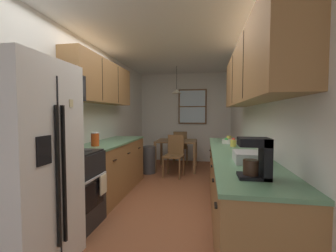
{
  "coord_description": "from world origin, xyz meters",
  "views": [
    {
      "loc": [
        0.61,
        -2.85,
        1.37
      ],
      "look_at": [
        -0.08,
        1.15,
        1.15
      ],
      "focal_mm": 23.7,
      "sensor_mm": 36.0,
      "label": 1
    }
  ],
  "objects_px": {
    "dining_table": "(177,145)",
    "fruit_bowl": "(230,141)",
    "refrigerator": "(22,167)",
    "mug_by_coffeemaker": "(229,138)",
    "stove_range": "(70,189)",
    "trash_bin": "(149,160)",
    "storage_canister": "(95,139)",
    "dining_chair_far": "(180,146)",
    "mug_spare": "(233,143)",
    "dining_chair_near": "(174,153)",
    "dish_rack": "(249,157)",
    "table_serving_bowl": "(176,139)",
    "microwave_over_range": "(58,86)",
    "coffee_maker": "(258,157)"
  },
  "relations": [
    {
      "from": "fruit_bowl",
      "to": "storage_canister",
      "type": "bearing_deg",
      "value": -162.47
    },
    {
      "from": "microwave_over_range",
      "to": "trash_bin",
      "type": "distance_m",
      "value": 2.96
    },
    {
      "from": "stove_range",
      "to": "storage_canister",
      "type": "distance_m",
      "value": 0.84
    },
    {
      "from": "dining_chair_near",
      "to": "storage_canister",
      "type": "height_order",
      "value": "storage_canister"
    },
    {
      "from": "trash_bin",
      "to": "fruit_bowl",
      "type": "height_order",
      "value": "fruit_bowl"
    },
    {
      "from": "dining_chair_far",
      "to": "table_serving_bowl",
      "type": "height_order",
      "value": "dining_chair_far"
    },
    {
      "from": "dining_chair_near",
      "to": "dining_chair_far",
      "type": "bearing_deg",
      "value": 90.33
    },
    {
      "from": "stove_range",
      "to": "dining_chair_near",
      "type": "relative_size",
      "value": 1.22
    },
    {
      "from": "trash_bin",
      "to": "table_serving_bowl",
      "type": "xyz_separation_m",
      "value": [
        0.58,
        0.53,
        0.44
      ]
    },
    {
      "from": "dining_table",
      "to": "table_serving_bowl",
      "type": "relative_size",
      "value": 5.94
    },
    {
      "from": "dining_chair_near",
      "to": "trash_bin",
      "type": "distance_m",
      "value": 0.67
    },
    {
      "from": "trash_bin",
      "to": "storage_canister",
      "type": "distance_m",
      "value": 2.08
    },
    {
      "from": "mug_by_coffeemaker",
      "to": "stove_range",
      "type": "bearing_deg",
      "value": -140.66
    },
    {
      "from": "mug_spare",
      "to": "trash_bin",
      "type": "bearing_deg",
      "value": 136.09
    },
    {
      "from": "dining_chair_near",
      "to": "table_serving_bowl",
      "type": "bearing_deg",
      "value": 94.38
    },
    {
      "from": "stove_range",
      "to": "dining_table",
      "type": "distance_m",
      "value": 3.18
    },
    {
      "from": "trash_bin",
      "to": "table_serving_bowl",
      "type": "relative_size",
      "value": 3.81
    },
    {
      "from": "storage_canister",
      "to": "dining_table",
      "type": "bearing_deg",
      "value": 69.58
    },
    {
      "from": "storage_canister",
      "to": "dining_chair_near",
      "type": "bearing_deg",
      "value": 62.66
    },
    {
      "from": "storage_canister",
      "to": "mug_spare",
      "type": "relative_size",
      "value": 1.73
    },
    {
      "from": "trash_bin",
      "to": "refrigerator",
      "type": "bearing_deg",
      "value": -94.23
    },
    {
      "from": "dining_chair_far",
      "to": "trash_bin",
      "type": "bearing_deg",
      "value": -119.98
    },
    {
      "from": "dish_rack",
      "to": "table_serving_bowl",
      "type": "distance_m",
      "value": 3.44
    },
    {
      "from": "fruit_bowl",
      "to": "mug_spare",
      "type": "bearing_deg",
      "value": -87.69
    },
    {
      "from": "stove_range",
      "to": "table_serving_bowl",
      "type": "relative_size",
      "value": 6.68
    },
    {
      "from": "microwave_over_range",
      "to": "dish_rack",
      "type": "relative_size",
      "value": 1.69
    },
    {
      "from": "refrigerator",
      "to": "mug_by_coffeemaker",
      "type": "xyz_separation_m",
      "value": [
        1.96,
        2.38,
        0.03
      ]
    },
    {
      "from": "dining_chair_far",
      "to": "table_serving_bowl",
      "type": "distance_m",
      "value": 0.61
    },
    {
      "from": "dining_chair_near",
      "to": "storage_canister",
      "type": "relative_size",
      "value": 4.38
    },
    {
      "from": "refrigerator",
      "to": "dining_chair_near",
      "type": "distance_m",
      "value": 3.32
    },
    {
      "from": "refrigerator",
      "to": "stove_range",
      "type": "height_order",
      "value": "refrigerator"
    },
    {
      "from": "dining_table",
      "to": "stove_range",
      "type": "bearing_deg",
      "value": -106.24
    },
    {
      "from": "refrigerator",
      "to": "mug_by_coffeemaker",
      "type": "height_order",
      "value": "refrigerator"
    },
    {
      "from": "trash_bin",
      "to": "microwave_over_range",
      "type": "bearing_deg",
      "value": -98.97
    },
    {
      "from": "dining_chair_far",
      "to": "storage_canister",
      "type": "relative_size",
      "value": 4.38
    },
    {
      "from": "coffee_maker",
      "to": "mug_spare",
      "type": "xyz_separation_m",
      "value": [
        0.02,
        1.63,
        -0.11
      ]
    },
    {
      "from": "refrigerator",
      "to": "table_serving_bowl",
      "type": "distance_m",
      "value": 3.93
    },
    {
      "from": "storage_canister",
      "to": "mug_spare",
      "type": "distance_m",
      "value": 2.03
    },
    {
      "from": "fruit_bowl",
      "to": "table_serving_bowl",
      "type": "bearing_deg",
      "value": 121.34
    },
    {
      "from": "storage_canister",
      "to": "mug_by_coffeemaker",
      "type": "relative_size",
      "value": 1.78
    },
    {
      "from": "microwave_over_range",
      "to": "mug_spare",
      "type": "height_order",
      "value": "microwave_over_range"
    },
    {
      "from": "refrigerator",
      "to": "microwave_over_range",
      "type": "bearing_deg",
      "value": 102.52
    },
    {
      "from": "refrigerator",
      "to": "dining_table",
      "type": "xyz_separation_m",
      "value": [
        0.84,
        3.79,
        -0.3
      ]
    },
    {
      "from": "microwave_over_range",
      "to": "dining_table",
      "type": "distance_m",
      "value": 3.39
    },
    {
      "from": "stove_range",
      "to": "refrigerator",
      "type": "bearing_deg",
      "value": -86.16
    },
    {
      "from": "dining_table",
      "to": "fruit_bowl",
      "type": "relative_size",
      "value": 3.94
    },
    {
      "from": "microwave_over_range",
      "to": "dining_chair_far",
      "type": "distance_m",
      "value": 3.99
    },
    {
      "from": "trash_bin",
      "to": "storage_canister",
      "type": "relative_size",
      "value": 3.05
    },
    {
      "from": "storage_canister",
      "to": "table_serving_bowl",
      "type": "distance_m",
      "value": 2.62
    },
    {
      "from": "stove_range",
      "to": "fruit_bowl",
      "type": "bearing_deg",
      "value": 32.77
    }
  ]
}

